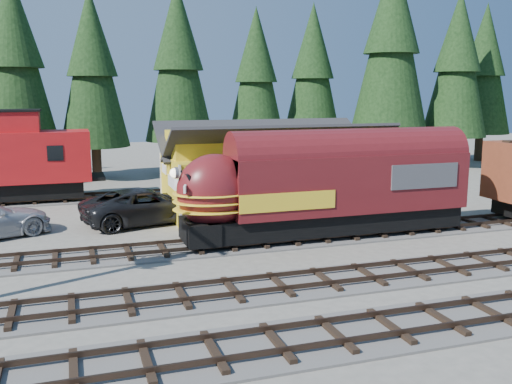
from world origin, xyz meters
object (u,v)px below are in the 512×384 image
object	(u,v)px
caboose	(4,162)
pickup_truck_a	(146,206)
depot	(272,162)
locomotive	(319,191)

from	to	relation	value
caboose	pickup_truck_a	distance (m)	11.30
caboose	depot	bearing A→B (deg)	-26.43
depot	locomotive	size ratio (longest dim) A/B	0.88
locomotive	caboose	size ratio (longest dim) A/B	1.39
depot	pickup_truck_a	distance (m)	7.69
depot	pickup_truck_a	world-z (taller)	depot
locomotive	pickup_truck_a	bearing A→B (deg)	141.53
depot	locomotive	distance (m)	6.53
locomotive	caboose	xyz separation A→B (m)	(-15.11, 14.00, 0.35)
depot	caboose	bearing A→B (deg)	153.57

